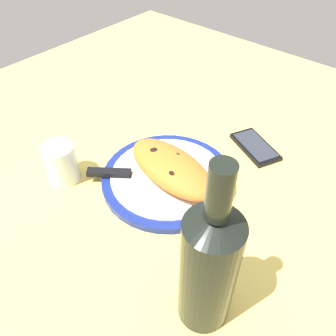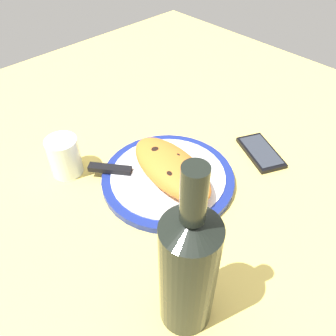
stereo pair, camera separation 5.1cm
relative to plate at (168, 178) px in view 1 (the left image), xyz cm
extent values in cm
cube|color=#EACC60|center=(0.00, 0.00, -2.40)|extent=(150.00, 150.00, 3.00)
cylinder|color=navy|center=(0.00, 0.00, -0.12)|extent=(28.65, 28.65, 1.57)
cylinder|color=white|center=(0.00, 0.00, 0.82)|extent=(24.73, 24.73, 0.30)
ellipsoid|color=orange|center=(-0.94, -0.28, 3.64)|extent=(23.83, 13.64, 5.35)
ellipsoid|color=black|center=(-0.96, -1.81, 5.81)|extent=(2.26, 1.95, 0.67)
ellipsoid|color=black|center=(-3.39, 2.55, 5.57)|extent=(2.61, 2.17, 0.82)
ellipsoid|color=black|center=(3.51, 0.05, 5.70)|extent=(3.01, 2.76, 0.90)
ellipsoid|color=black|center=(-2.97, 0.96, 5.83)|extent=(1.94, 1.83, 0.61)
ellipsoid|color=black|center=(-3.32, 2.05, 5.68)|extent=(2.26, 2.11, 0.64)
cube|color=silver|center=(-0.11, -5.41, 1.17)|extent=(11.84, 0.93, 0.40)
cube|color=silver|center=(7.81, -5.43, 1.17)|extent=(4.01, 2.21, 0.40)
cube|color=silver|center=(0.13, 0.84, 1.17)|extent=(12.42, 10.19, 0.40)
cube|color=black|center=(9.57, 8.22, 1.57)|extent=(8.69, 7.40, 1.20)
cube|color=black|center=(-8.72, -22.07, -0.40)|extent=(14.34, 11.40, 1.00)
cube|color=#2D333D|center=(-8.72, -22.07, 0.18)|extent=(12.54, 9.85, 0.16)
cylinder|color=silver|center=(17.77, 14.07, 3.52)|extent=(6.84, 6.84, 8.84)
cylinder|color=silver|center=(17.77, 14.07, 1.71)|extent=(6.29, 6.29, 4.82)
cylinder|color=black|center=(-22.73, 18.01, 9.77)|extent=(7.96, 7.96, 21.35)
cone|color=black|center=(-22.73, 18.01, 21.44)|extent=(7.96, 7.96, 1.99)
cylinder|color=black|center=(-22.73, 18.01, 26.30)|extent=(3.03, 3.03, 7.72)
camera|label=1|loc=(-34.76, 40.35, 53.02)|focal=37.04mm
camera|label=2|loc=(-38.47, 36.83, 53.02)|focal=37.04mm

